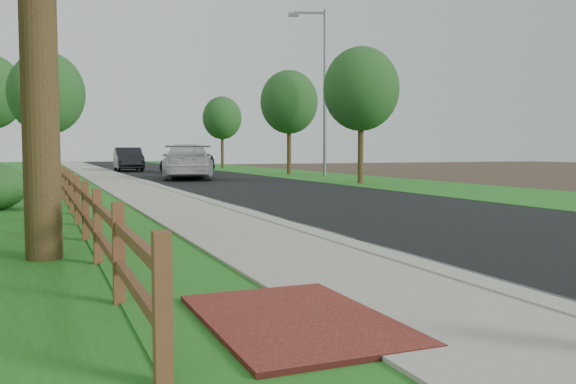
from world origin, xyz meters
name	(u,v)px	position (x,y,z in m)	size (l,w,h in m)	color
ground	(430,286)	(0.00, 0.00, 0.00)	(120.00, 120.00, 0.00)	#3E2E22
road	(180,174)	(4.60, 35.00, 0.01)	(8.00, 90.00, 0.02)	black
curb	(117,174)	(0.40, 35.00, 0.06)	(0.40, 90.00, 0.12)	gray
wet_gutter	(122,174)	(0.75, 35.00, 0.02)	(0.50, 90.00, 0.00)	black
sidewalk	(96,174)	(-0.90, 35.00, 0.05)	(2.20, 90.00, 0.10)	gray
grass_strip	(65,175)	(-2.80, 35.00, 0.03)	(1.60, 90.00, 0.06)	#23611B
verge_far	(275,172)	(11.50, 35.00, 0.02)	(6.00, 90.00, 0.04)	#23611B
brick_patch	(295,323)	(-2.20, -1.00, 0.06)	(1.60, 2.40, 0.11)	maroon
ranch_fence	(81,202)	(-3.60, 6.40, 0.62)	(0.12, 16.92, 1.10)	#512B1B
white_suv	(187,162)	(3.30, 27.28, 0.97)	(2.67, 6.56, 1.90)	silver
dark_car_mid	(186,161)	(4.90, 34.58, 0.90)	(2.08, 5.16, 1.76)	black
dark_car_far	(128,159)	(2.00, 41.30, 0.91)	(1.89, 5.42, 1.79)	black
streetlight	(322,83)	(11.49, 27.18, 5.64)	(2.21, 0.99, 9.96)	slate
tree_near_left	(47,93)	(-3.90, 24.58, 4.25)	(3.48, 3.48, 6.17)	#352215
tree_near_right	(361,89)	(9.83, 19.38, 4.48)	(3.59, 3.59, 6.47)	#352215
tree_mid_right	(289,102)	(10.74, 30.49, 4.69)	(3.72, 3.72, 6.75)	#352215
tree_far_right	(222,118)	(10.67, 45.68, 4.39)	(3.41, 3.41, 6.28)	#352215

